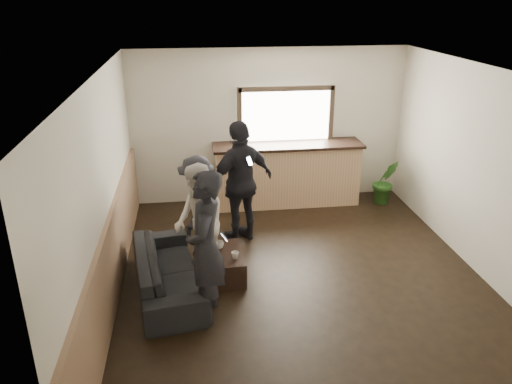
{
  "coord_description": "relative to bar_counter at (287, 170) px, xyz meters",
  "views": [
    {
      "loc": [
        -1.4,
        -5.78,
        3.71
      ],
      "look_at": [
        -0.58,
        0.4,
        1.18
      ],
      "focal_mm": 35.0,
      "sensor_mm": 36.0,
      "label": 1
    }
  ],
  "objects": [
    {
      "name": "ground",
      "position": [
        -0.3,
        -2.7,
        -0.64
      ],
      "size": [
        5.0,
        6.0,
        0.01
      ],
      "primitive_type": "cube",
      "color": "black"
    },
    {
      "name": "room_shell",
      "position": [
        -1.04,
        -2.7,
        0.83
      ],
      "size": [
        5.01,
        6.01,
        2.8
      ],
      "color": "silver",
      "rests_on": "ground"
    },
    {
      "name": "bar_counter",
      "position": [
        0.0,
        0.0,
        0.0
      ],
      "size": [
        2.7,
        0.68,
        2.13
      ],
      "color": "tan",
      "rests_on": "ground"
    },
    {
      "name": "sofa",
      "position": [
        -2.11,
        -2.69,
        -0.35
      ],
      "size": [
        1.05,
        2.05,
        0.57
      ],
      "primitive_type": "imported",
      "rotation": [
        0.0,
        0.0,
        1.72
      ],
      "color": "black",
      "rests_on": "ground"
    },
    {
      "name": "coffee_table",
      "position": [
        -1.31,
        -2.44,
        -0.46
      ],
      "size": [
        0.48,
        0.83,
        0.36
      ],
      "primitive_type": "cube",
      "rotation": [
        0.0,
        0.0,
        0.04
      ],
      "color": "black",
      "rests_on": "ground"
    },
    {
      "name": "cup_a",
      "position": [
        -1.4,
        -2.3,
        -0.23
      ],
      "size": [
        0.17,
        0.17,
        0.1
      ],
      "primitive_type": "imported",
      "rotation": [
        0.0,
        0.0,
        1.92
      ],
      "color": "silver",
      "rests_on": "coffee_table"
    },
    {
      "name": "cup_b",
      "position": [
        -1.21,
        -2.61,
        -0.23
      ],
      "size": [
        0.12,
        0.12,
        0.09
      ],
      "primitive_type": "imported",
      "rotation": [
        0.0,
        0.0,
        4.91
      ],
      "color": "silver",
      "rests_on": "coffee_table"
    },
    {
      "name": "potted_plant",
      "position": [
        1.8,
        -0.25,
        -0.22
      ],
      "size": [
        0.48,
        0.4,
        0.84
      ],
      "primitive_type": "imported",
      "rotation": [
        0.0,
        0.0,
        0.06
      ],
      "color": "#2D6623",
      "rests_on": "ground"
    },
    {
      "name": "person_a",
      "position": [
        -1.61,
        -3.32,
        0.3
      ],
      "size": [
        0.55,
        0.74,
        1.88
      ],
      "rotation": [
        0.0,
        0.0,
        -1.72
      ],
      "color": "black",
      "rests_on": "ground"
    },
    {
      "name": "person_b",
      "position": [
        -1.66,
        -2.39,
        0.17
      ],
      "size": [
        0.82,
        0.94,
        1.63
      ],
      "rotation": [
        0.0,
        0.0,
        -1.28
      ],
      "color": "beige",
      "rests_on": "ground"
    },
    {
      "name": "person_c",
      "position": [
        -1.66,
        -1.65,
        0.11
      ],
      "size": [
        0.79,
        1.09,
        1.51
      ],
      "rotation": [
        0.0,
        0.0,
        -1.83
      ],
      "color": "black",
      "rests_on": "ground"
    },
    {
      "name": "person_d",
      "position": [
        -0.99,
        -1.37,
        0.33
      ],
      "size": [
        1.22,
        0.97,
        1.94
      ],
      "rotation": [
        0.0,
        0.0,
        -2.63
      ],
      "color": "black",
      "rests_on": "ground"
    }
  ]
}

